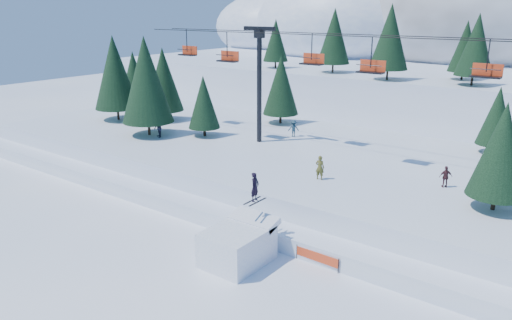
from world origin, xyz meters
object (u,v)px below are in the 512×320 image
Objects in this scene: chairlift at (366,76)px; banner_near at (317,257)px; jump_kicker at (238,244)px; banner_far at (430,281)px.

chairlift is 16.09× the size of banner_near.
banner_near is at bearing 30.96° from jump_kicker.
chairlift reaches higher than jump_kicker.
banner_far is (6.06, 1.31, 0.00)m from banner_near.
chairlift reaches higher than banner_near.
jump_kicker is 0.11× the size of chairlift.
chairlift is (0.25, 15.43, 8.16)m from jump_kicker.
chairlift is at bearing 105.65° from banner_near.
chairlift is at bearing 129.57° from banner_far.
banner_near is at bearing -74.35° from chairlift.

